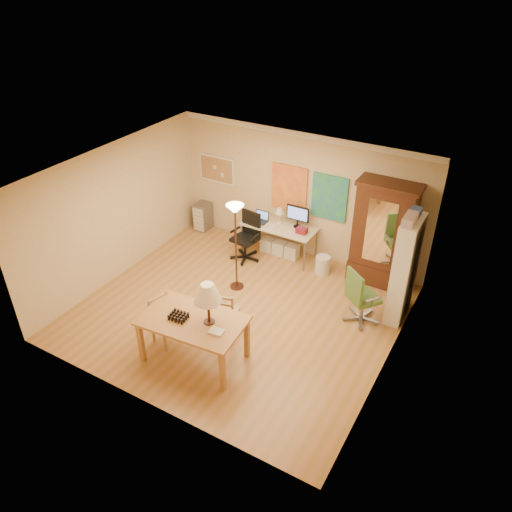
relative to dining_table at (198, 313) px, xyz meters
The scene contains 16 objects.
floor 1.67m from the dining_table, 95.64° to the left, with size 5.50×5.50×0.00m, color #A17739.
crown_molding 4.17m from the dining_table, 92.01° to the left, with size 5.50×0.08×0.12m, color white.
corkboard 4.44m from the dining_table, 119.72° to the left, with size 0.90×0.04×0.62m, color #AE7752.
art_panel_left 3.87m from the dining_table, 95.73° to the left, with size 0.80×0.04×1.00m, color yellow.
art_panel_right 3.89m from the dining_table, 82.31° to the left, with size 0.75×0.04×0.95m, color teal.
dining_table is the anchor object (origin of this frame).
ladder_chair_back 1.00m from the dining_table, 92.61° to the left, with size 0.46×0.45×0.84m.
ladder_chair_left 0.96m from the dining_table, behind, with size 0.48×0.49×0.88m.
torchiere_lamp 2.14m from the dining_table, 105.76° to the left, with size 0.33×0.33×1.80m.
computer_desk 3.57m from the dining_table, 96.23° to the left, with size 1.58×0.69×1.19m.
office_chair_black 3.24m from the dining_table, 107.60° to the left, with size 0.65×0.65×1.05m.
office_chair_green 2.99m from the dining_table, 49.85° to the left, with size 0.69×0.69×1.08m.
drawer_cart 4.46m from the dining_table, 124.65° to the left, with size 0.32×0.39×0.65m.
armoire 3.99m from the dining_table, 64.17° to the left, with size 1.16×0.55×2.13m.
bookshelf 3.64m from the dining_table, 48.50° to the left, with size 0.29×0.78×1.95m.
wastebin 3.47m from the dining_table, 78.30° to the left, with size 0.30×0.30×0.38m, color silver.
Camera 1 is at (3.90, -6.10, 5.77)m, focal length 35.00 mm.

